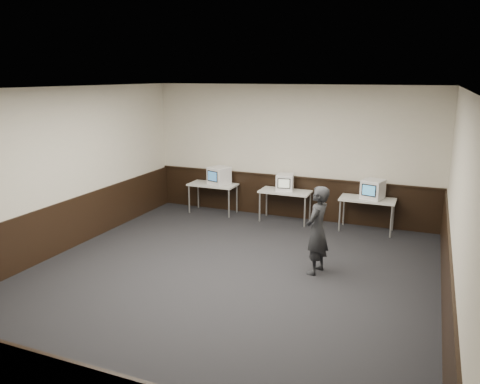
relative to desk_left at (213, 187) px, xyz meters
name	(u,v)px	position (x,y,z in m)	size (l,w,h in m)	color
floor	(223,280)	(1.90, -3.60, -0.68)	(8.00, 8.00, 0.00)	black
ceiling	(221,89)	(1.90, -3.60, 2.52)	(8.00, 8.00, 0.00)	white
back_wall	(291,153)	(1.90, 0.40, 0.92)	(7.00, 7.00, 0.00)	beige
front_wall	(29,291)	(1.90, -7.60, 0.92)	(7.00, 7.00, 0.00)	beige
left_wall	(55,173)	(-1.60, -3.60, 0.92)	(8.00, 8.00, 0.00)	beige
right_wall	(457,212)	(5.40, -3.60, 0.92)	(8.00, 8.00, 0.00)	beige
wainscot_back	(290,197)	(1.90, 0.38, -0.18)	(6.98, 0.04, 1.00)	black
wainscot_left	(61,228)	(-1.58, -3.60, -0.18)	(0.04, 7.98, 1.00)	black
wainscot_right	(447,287)	(5.38, -3.60, -0.18)	(0.04, 7.98, 1.00)	black
wainscot_rail	(290,177)	(1.90, 0.36, 0.34)	(6.98, 0.06, 0.04)	black
desk_left	(213,187)	(0.00, 0.00, 0.00)	(1.20, 0.60, 0.75)	silver
desk_center	(285,194)	(1.90, 0.00, 0.00)	(1.20, 0.60, 0.75)	silver
desk_right	(367,202)	(3.80, 0.00, 0.00)	(1.20, 0.60, 0.75)	silver
emac_left	(219,176)	(0.17, 0.01, 0.29)	(0.57, 0.58, 0.44)	white
emac_center	(285,182)	(1.88, 0.02, 0.27)	(0.47, 0.48, 0.39)	white
emac_right	(373,189)	(3.89, 0.01, 0.29)	(0.53, 0.55, 0.43)	white
person	(317,230)	(3.29, -2.68, 0.11)	(0.57, 0.38, 1.57)	#222326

